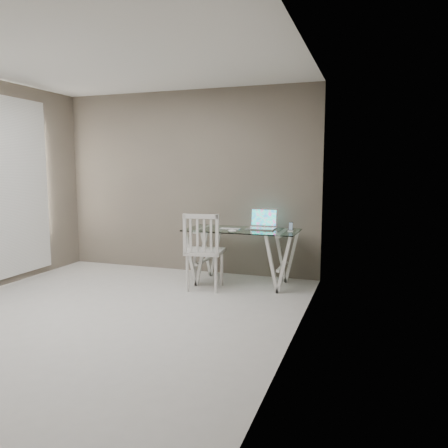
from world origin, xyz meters
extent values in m
plane|color=#B5B2AD|center=(0.00, 0.00, 0.00)|extent=(4.50, 4.50, 0.00)
cube|color=white|center=(0.00, 0.00, 2.70)|extent=(4.00, 4.50, 0.02)
cube|color=#62584D|center=(0.00, 2.25, 1.35)|extent=(4.00, 0.02, 2.70)
cube|color=#62584D|center=(2.00, 0.00, 1.35)|extent=(0.02, 4.50, 2.70)
cube|color=silver|center=(1.01, 1.74, 0.74)|extent=(1.50, 0.70, 0.01)
cube|color=silver|center=(0.46, 1.74, 0.36)|extent=(0.24, 0.62, 0.72)
cube|color=silver|center=(1.56, 1.74, 0.36)|extent=(0.24, 0.62, 0.72)
cube|color=silver|center=(0.62, 1.37, 0.49)|extent=(0.51, 0.51, 0.04)
cylinder|color=silver|center=(0.47, 1.16, 0.23)|extent=(0.04, 0.04, 0.47)
cylinder|color=silver|center=(0.83, 1.21, 0.23)|extent=(0.04, 0.04, 0.47)
cylinder|color=silver|center=(0.41, 1.53, 0.23)|extent=(0.04, 0.04, 0.47)
cylinder|color=silver|center=(0.78, 1.58, 0.23)|extent=(0.04, 0.04, 0.47)
cube|color=silver|center=(0.65, 1.16, 0.75)|extent=(0.46, 0.09, 0.51)
cube|color=silver|center=(1.25, 1.86, 0.75)|extent=(0.37, 0.26, 0.02)
cube|color=#19D899|center=(1.25, 2.01, 0.89)|extent=(0.37, 0.05, 0.25)
cube|color=silver|center=(0.85, 1.72, 0.75)|extent=(0.28, 0.12, 0.01)
ellipsoid|color=white|center=(0.96, 1.45, 0.76)|extent=(0.11, 0.07, 0.04)
cube|color=white|center=(1.66, 1.76, 0.75)|extent=(0.07, 0.07, 0.02)
cube|color=black|center=(1.66, 1.77, 0.81)|extent=(0.05, 0.03, 0.11)
camera|label=1|loc=(2.65, -3.80, 1.56)|focal=35.00mm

